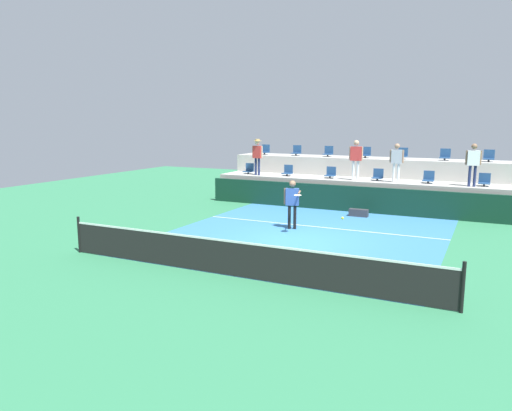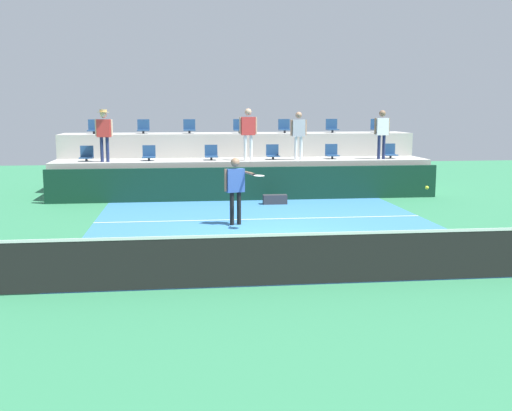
{
  "view_description": "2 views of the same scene",
  "coord_description": "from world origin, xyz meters",
  "px_view_note": "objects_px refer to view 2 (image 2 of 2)",
  "views": [
    {
      "loc": [
        5.56,
        -14.12,
        3.8
      ],
      "look_at": [
        -0.87,
        -1.02,
        1.27
      ],
      "focal_mm": 33.96,
      "sensor_mm": 36.0,
      "label": 1
    },
    {
      "loc": [
        -2.16,
        -14.08,
        3.01
      ],
      "look_at": [
        -0.49,
        -0.44,
        0.84
      ],
      "focal_mm": 43.15,
      "sensor_mm": 36.0,
      "label": 2
    }
  ],
  "objects_px": {
    "stadium_chair_lower_mid_left": "(211,154)",
    "spectator_in_grey": "(382,130)",
    "stadium_chair_lower_far_left": "(87,155)",
    "tennis_ball": "(427,188)",
    "spectator_in_white": "(248,129)",
    "stadium_chair_lower_far_right": "(390,152)",
    "stadium_chair_lower_mid_right": "(273,153)",
    "stadium_chair_lower_right": "(332,153)",
    "stadium_chair_upper_mid_right": "(284,127)",
    "equipment_bag": "(275,199)",
    "stadium_chair_lower_left": "(149,154)",
    "spectator_with_hat": "(104,130)",
    "stadium_chair_upper_left": "(143,128)",
    "stadium_chair_upper_far_right": "(377,127)",
    "stadium_chair_upper_mid_left": "(189,128)",
    "stadium_chair_upper_center": "(239,127)",
    "tennis_player": "(236,184)",
    "stadium_chair_upper_far_left": "(94,128)",
    "spectator_leaning_on_rail": "(299,131)",
    "stadium_chair_upper_right": "(332,127)"
  },
  "relations": [
    {
      "from": "stadium_chair_upper_left",
      "to": "spectator_leaning_on_rail",
      "type": "distance_m",
      "value": 5.81
    },
    {
      "from": "stadium_chair_lower_mid_left",
      "to": "spectator_in_grey",
      "type": "height_order",
      "value": "spectator_in_grey"
    },
    {
      "from": "spectator_in_white",
      "to": "stadium_chair_lower_far_right",
      "type": "bearing_deg",
      "value": 4.26
    },
    {
      "from": "stadium_chair_upper_center",
      "to": "tennis_player",
      "type": "distance_m",
      "value": 7.52
    },
    {
      "from": "stadium_chair_lower_mid_right",
      "to": "tennis_player",
      "type": "distance_m",
      "value": 5.87
    },
    {
      "from": "stadium_chair_lower_left",
      "to": "stadium_chair_lower_far_right",
      "type": "bearing_deg",
      "value": 0.0
    },
    {
      "from": "stadium_chair_upper_left",
      "to": "tennis_ball",
      "type": "height_order",
      "value": "stadium_chair_upper_left"
    },
    {
      "from": "stadium_chair_upper_center",
      "to": "spectator_with_hat",
      "type": "height_order",
      "value": "spectator_with_hat"
    },
    {
      "from": "stadium_chair_lower_far_left",
      "to": "spectator_with_hat",
      "type": "bearing_deg",
      "value": -30.56
    },
    {
      "from": "stadium_chair_lower_mid_right",
      "to": "stadium_chair_lower_right",
      "type": "distance_m",
      "value": 2.12
    },
    {
      "from": "stadium_chair_upper_far_left",
      "to": "stadium_chair_upper_mid_left",
      "type": "distance_m",
      "value": 3.46
    },
    {
      "from": "stadium_chair_upper_mid_left",
      "to": "tennis_ball",
      "type": "distance_m",
      "value": 12.86
    },
    {
      "from": "stadium_chair_lower_mid_left",
      "to": "stadium_chair_lower_mid_right",
      "type": "xyz_separation_m",
      "value": [
        2.15,
        0.0,
        0.0
      ]
    },
    {
      "from": "tennis_ball",
      "to": "equipment_bag",
      "type": "distance_m",
      "value": 8.41
    },
    {
      "from": "stadium_chair_upper_center",
      "to": "spectator_leaning_on_rail",
      "type": "height_order",
      "value": "spectator_leaning_on_rail"
    },
    {
      "from": "stadium_chair_lower_right",
      "to": "tennis_ball",
      "type": "relative_size",
      "value": 7.65
    },
    {
      "from": "stadium_chair_lower_far_right",
      "to": "stadium_chair_upper_mid_left",
      "type": "bearing_deg",
      "value": 165.8
    },
    {
      "from": "stadium_chair_lower_far_left",
      "to": "spectator_in_grey",
      "type": "height_order",
      "value": "spectator_in_grey"
    },
    {
      "from": "stadium_chair_upper_left",
      "to": "stadium_chair_lower_right",
      "type": "bearing_deg",
      "value": -15.1
    },
    {
      "from": "stadium_chair_lower_left",
      "to": "spectator_with_hat",
      "type": "relative_size",
      "value": 0.3
    },
    {
      "from": "stadium_chair_upper_mid_right",
      "to": "tennis_player",
      "type": "bearing_deg",
      "value": -108.75
    },
    {
      "from": "stadium_chair_lower_left",
      "to": "stadium_chair_upper_center",
      "type": "xyz_separation_m",
      "value": [
        3.28,
        1.8,
        0.85
      ]
    },
    {
      "from": "stadium_chair_upper_left",
      "to": "spectator_with_hat",
      "type": "xyz_separation_m",
      "value": [
        -1.16,
        -2.18,
        -0.0
      ]
    },
    {
      "from": "stadium_chair_upper_far_left",
      "to": "stadium_chair_upper_far_right",
      "type": "distance_m",
      "value": 10.65
    },
    {
      "from": "stadium_chair_lower_far_right",
      "to": "stadium_chair_upper_left",
      "type": "xyz_separation_m",
      "value": [
        -8.8,
        1.8,
        0.85
      ]
    },
    {
      "from": "stadium_chair_upper_left",
      "to": "tennis_player",
      "type": "xyz_separation_m",
      "value": [
        2.76,
        -7.38,
        -1.23
      ]
    },
    {
      "from": "tennis_player",
      "to": "spectator_with_hat",
      "type": "xyz_separation_m",
      "value": [
        -3.92,
        5.19,
        1.23
      ]
    },
    {
      "from": "stadium_chair_lower_far_right",
      "to": "tennis_player",
      "type": "distance_m",
      "value": 8.23
    },
    {
      "from": "spectator_with_hat",
      "to": "equipment_bag",
      "type": "height_order",
      "value": "spectator_with_hat"
    },
    {
      "from": "stadium_chair_upper_left",
      "to": "tennis_player",
      "type": "bearing_deg",
      "value": -69.5
    },
    {
      "from": "stadium_chair_lower_far_right",
      "to": "stadium_chair_upper_mid_left",
      "type": "height_order",
      "value": "stadium_chair_upper_mid_left"
    },
    {
      "from": "stadium_chair_lower_far_left",
      "to": "tennis_ball",
      "type": "bearing_deg",
      "value": -53.07
    },
    {
      "from": "stadium_chair_lower_mid_left",
      "to": "stadium_chair_lower_right",
      "type": "height_order",
      "value": "same"
    },
    {
      "from": "stadium_chair_lower_mid_right",
      "to": "stadium_chair_lower_right",
      "type": "bearing_deg",
      "value": 0.0
    },
    {
      "from": "stadium_chair_lower_mid_left",
      "to": "stadium_chair_upper_left",
      "type": "distance_m",
      "value": 3.11
    },
    {
      "from": "stadium_chair_lower_mid_left",
      "to": "stadium_chair_lower_mid_right",
      "type": "bearing_deg",
      "value": 0.0
    },
    {
      "from": "stadium_chair_upper_mid_right",
      "to": "equipment_bag",
      "type": "height_order",
      "value": "stadium_chair_upper_mid_right"
    },
    {
      "from": "stadium_chair_upper_mid_right",
      "to": "stadium_chair_upper_far_right",
      "type": "distance_m",
      "value": 3.61
    },
    {
      "from": "stadium_chair_upper_mid_right",
      "to": "spectator_in_grey",
      "type": "relative_size",
      "value": 0.3
    },
    {
      "from": "stadium_chair_lower_far_right",
      "to": "stadium_chair_upper_right",
      "type": "relative_size",
      "value": 1.0
    },
    {
      "from": "stadium_chair_upper_far_left",
      "to": "equipment_bag",
      "type": "bearing_deg",
      "value": -33.24
    },
    {
      "from": "stadium_chair_lower_far_left",
      "to": "stadium_chair_upper_left",
      "type": "distance_m",
      "value": 2.69
    },
    {
      "from": "spectator_leaning_on_rail",
      "to": "tennis_ball",
      "type": "xyz_separation_m",
      "value": [
        0.55,
        -9.93,
        -0.7
      ]
    },
    {
      "from": "stadium_chair_upper_mid_left",
      "to": "spectator_in_white",
      "type": "height_order",
      "value": "spectator_in_white"
    },
    {
      "from": "stadium_chair_lower_left",
      "to": "spectator_in_grey",
      "type": "distance_m",
      "value": 8.13
    },
    {
      "from": "stadium_chair_lower_left",
      "to": "stadium_chair_lower_far_left",
      "type": "bearing_deg",
      "value": 180.0
    },
    {
      "from": "stadium_chair_upper_mid_right",
      "to": "spectator_in_grey",
      "type": "height_order",
      "value": "spectator_in_grey"
    },
    {
      "from": "stadium_chair_lower_far_left",
      "to": "stadium_chair_lower_mid_right",
      "type": "relative_size",
      "value": 1.0
    },
    {
      "from": "stadium_chair_upper_far_left",
      "to": "stadium_chair_upper_far_right",
      "type": "xyz_separation_m",
      "value": [
        10.65,
        0.0,
        0.0
      ]
    },
    {
      "from": "equipment_bag",
      "to": "spectator_in_white",
      "type": "bearing_deg",
      "value": 110.09
    }
  ]
}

